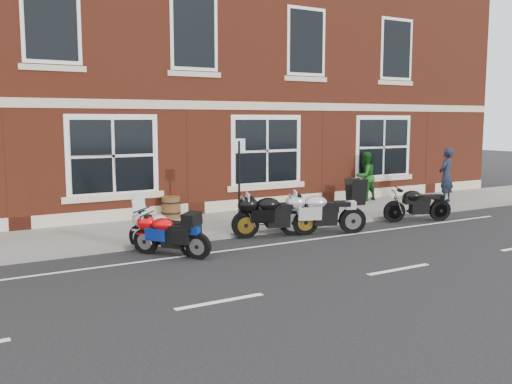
{
  "coord_description": "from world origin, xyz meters",
  "views": [
    {
      "loc": [
        -8.08,
        -11.11,
        2.97
      ],
      "look_at": [
        -0.61,
        1.6,
        1.09
      ],
      "focal_mm": 40.0,
      "sensor_mm": 36.0,
      "label": 1
    }
  ],
  "objects_px": {
    "moto_sport_black": "(273,214)",
    "barrel_planter": "(171,207)",
    "moto_naked_black": "(416,203)",
    "a_board_sign": "(356,192)",
    "pedestrian_right": "(365,176)",
    "moto_touring_silver": "(164,230)",
    "moto_sport_silver": "(321,212)",
    "pedestrian_left": "(446,175)",
    "moto_sport_red": "(170,234)",
    "parking_sign": "(239,176)"
  },
  "relations": [
    {
      "from": "moto_sport_black",
      "to": "barrel_planter",
      "type": "relative_size",
      "value": 3.51
    },
    {
      "from": "moto_naked_black",
      "to": "a_board_sign",
      "type": "bearing_deg",
      "value": 18.32
    },
    {
      "from": "pedestrian_right",
      "to": "barrel_planter",
      "type": "height_order",
      "value": "pedestrian_right"
    },
    {
      "from": "moto_touring_silver",
      "to": "barrel_planter",
      "type": "bearing_deg",
      "value": 34.02
    },
    {
      "from": "moto_sport_silver",
      "to": "pedestrian_left",
      "type": "relative_size",
      "value": 1.16
    },
    {
      "from": "moto_sport_silver",
      "to": "moto_sport_red",
      "type": "bearing_deg",
      "value": 114.95
    },
    {
      "from": "moto_touring_silver",
      "to": "parking_sign",
      "type": "relative_size",
      "value": 0.75
    },
    {
      "from": "moto_sport_red",
      "to": "moto_sport_silver",
      "type": "bearing_deg",
      "value": -33.32
    },
    {
      "from": "moto_touring_silver",
      "to": "pedestrian_left",
      "type": "height_order",
      "value": "pedestrian_left"
    },
    {
      "from": "moto_sport_silver",
      "to": "barrel_planter",
      "type": "height_order",
      "value": "moto_sport_silver"
    },
    {
      "from": "moto_sport_black",
      "to": "moto_sport_silver",
      "type": "xyz_separation_m",
      "value": [
        1.21,
        -0.39,
        0.01
      ]
    },
    {
      "from": "moto_sport_red",
      "to": "pedestrian_left",
      "type": "bearing_deg",
      "value": -26.01
    },
    {
      "from": "pedestrian_right",
      "to": "moto_naked_black",
      "type": "bearing_deg",
      "value": 67.57
    },
    {
      "from": "moto_sport_red",
      "to": "pedestrian_right",
      "type": "xyz_separation_m",
      "value": [
        8.91,
        3.83,
        0.49
      ]
    },
    {
      "from": "moto_sport_red",
      "to": "parking_sign",
      "type": "relative_size",
      "value": 0.68
    },
    {
      "from": "pedestrian_right",
      "to": "parking_sign",
      "type": "height_order",
      "value": "parking_sign"
    },
    {
      "from": "moto_sport_red",
      "to": "parking_sign",
      "type": "bearing_deg",
      "value": -3.33
    },
    {
      "from": "pedestrian_left",
      "to": "parking_sign",
      "type": "height_order",
      "value": "parking_sign"
    },
    {
      "from": "pedestrian_right",
      "to": "parking_sign",
      "type": "xyz_separation_m",
      "value": [
        -6.22,
        -2.06,
        0.5
      ]
    },
    {
      "from": "moto_sport_silver",
      "to": "pedestrian_right",
      "type": "height_order",
      "value": "pedestrian_right"
    },
    {
      "from": "a_board_sign",
      "to": "parking_sign",
      "type": "bearing_deg",
      "value": -148.94
    },
    {
      "from": "moto_touring_silver",
      "to": "moto_naked_black",
      "type": "xyz_separation_m",
      "value": [
        7.84,
        0.05,
        0.0
      ]
    },
    {
      "from": "moto_sport_red",
      "to": "pedestrian_left",
      "type": "relative_size",
      "value": 0.84
    },
    {
      "from": "moto_sport_red",
      "to": "pedestrian_left",
      "type": "height_order",
      "value": "pedestrian_left"
    },
    {
      "from": "moto_naked_black",
      "to": "parking_sign",
      "type": "relative_size",
      "value": 0.85
    },
    {
      "from": "moto_sport_black",
      "to": "barrel_planter",
      "type": "bearing_deg",
      "value": 40.14
    },
    {
      "from": "parking_sign",
      "to": "moto_sport_black",
      "type": "bearing_deg",
      "value": -57.59
    },
    {
      "from": "moto_touring_silver",
      "to": "moto_sport_silver",
      "type": "height_order",
      "value": "moto_touring_silver"
    },
    {
      "from": "moto_sport_silver",
      "to": "pedestrian_left",
      "type": "distance_m",
      "value": 7.02
    },
    {
      "from": "a_board_sign",
      "to": "pedestrian_right",
      "type": "bearing_deg",
      "value": 51.52
    },
    {
      "from": "moto_sport_silver",
      "to": "moto_naked_black",
      "type": "height_order",
      "value": "moto_sport_silver"
    },
    {
      "from": "moto_sport_red",
      "to": "moto_sport_silver",
      "type": "relative_size",
      "value": 0.73
    },
    {
      "from": "moto_sport_red",
      "to": "moto_sport_black",
      "type": "relative_size",
      "value": 0.71
    },
    {
      "from": "moto_naked_black",
      "to": "a_board_sign",
      "type": "relative_size",
      "value": 2.23
    },
    {
      "from": "pedestrian_right",
      "to": "barrel_planter",
      "type": "xyz_separation_m",
      "value": [
        -7.32,
        0.06,
        -0.54
      ]
    },
    {
      "from": "moto_sport_black",
      "to": "moto_naked_black",
      "type": "relative_size",
      "value": 1.12
    },
    {
      "from": "moto_sport_black",
      "to": "a_board_sign",
      "type": "xyz_separation_m",
      "value": [
        4.84,
        2.48,
        -0.02
      ]
    },
    {
      "from": "moto_touring_silver",
      "to": "pedestrian_left",
      "type": "xyz_separation_m",
      "value": [
        11.04,
        1.75,
        0.53
      ]
    },
    {
      "from": "moto_naked_black",
      "to": "pedestrian_right",
      "type": "relative_size",
      "value": 1.16
    },
    {
      "from": "moto_touring_silver",
      "to": "a_board_sign",
      "type": "distance_m",
      "value": 8.39
    },
    {
      "from": "moto_sport_red",
      "to": "a_board_sign",
      "type": "relative_size",
      "value": 1.78
    },
    {
      "from": "moto_touring_silver",
      "to": "pedestrian_right",
      "type": "bearing_deg",
      "value": -10.33
    },
    {
      "from": "pedestrian_right",
      "to": "pedestrian_left",
      "type": "bearing_deg",
      "value": 135.43
    },
    {
      "from": "moto_touring_silver",
      "to": "moto_sport_black",
      "type": "bearing_deg",
      "value": -25.99
    },
    {
      "from": "moto_sport_silver",
      "to": "parking_sign",
      "type": "relative_size",
      "value": 0.93
    },
    {
      "from": "moto_sport_red",
      "to": "a_board_sign",
      "type": "height_order",
      "value": "a_board_sign"
    },
    {
      "from": "moto_touring_silver",
      "to": "a_board_sign",
      "type": "bearing_deg",
      "value": -12.32
    },
    {
      "from": "moto_naked_black",
      "to": "barrel_planter",
      "type": "height_order",
      "value": "moto_naked_black"
    },
    {
      "from": "moto_sport_red",
      "to": "moto_naked_black",
      "type": "relative_size",
      "value": 0.8
    },
    {
      "from": "moto_naked_black",
      "to": "barrel_planter",
      "type": "xyz_separation_m",
      "value": [
        -6.23,
        3.52,
        -0.1
      ]
    }
  ]
}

